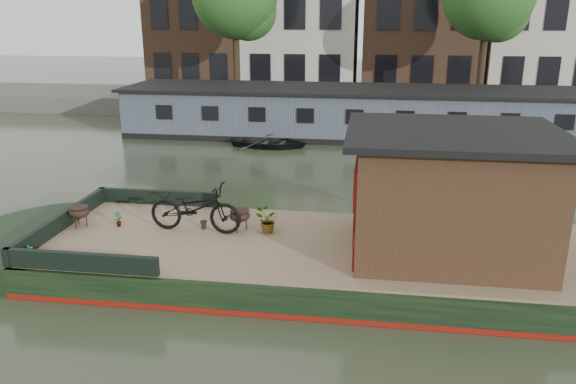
# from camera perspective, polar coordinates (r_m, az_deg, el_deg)

# --- Properties ---
(ground) EXTENTS (120.00, 120.00, 0.00)m
(ground) POSITION_cam_1_polar(r_m,az_deg,el_deg) (11.78, 4.61, -8.21)
(ground) COLOR #2C3522
(ground) RESTS_ON ground
(houseboat_hull) EXTENTS (14.01, 4.02, 0.60)m
(houseboat_hull) POSITION_cam_1_polar(r_m,az_deg,el_deg) (11.81, -1.86, -6.63)
(houseboat_hull) COLOR black
(houseboat_hull) RESTS_ON ground
(houseboat_deck) EXTENTS (11.80, 3.80, 0.05)m
(houseboat_deck) POSITION_cam_1_polar(r_m,az_deg,el_deg) (11.53, 4.68, -5.41)
(houseboat_deck) COLOR #826F50
(houseboat_deck) RESTS_ON houseboat_hull
(bow_bulwark) EXTENTS (3.00, 4.00, 0.35)m
(bow_bulwark) POSITION_cam_1_polar(r_m,az_deg,el_deg) (12.77, -18.65, -3.02)
(bow_bulwark) COLOR black
(bow_bulwark) RESTS_ON houseboat_deck
(cabin) EXTENTS (4.00, 3.50, 2.42)m
(cabin) POSITION_cam_1_polar(r_m,az_deg,el_deg) (11.19, 16.08, 0.06)
(cabin) COLOR black
(cabin) RESTS_ON houseboat_deck
(bicycle) EXTENTS (2.07, 0.84, 1.07)m
(bicycle) POSITION_cam_1_polar(r_m,az_deg,el_deg) (12.13, -9.41, -1.58)
(bicycle) COLOR black
(bicycle) RESTS_ON houseboat_deck
(potted_plant_a) EXTENTS (0.23, 0.22, 0.36)m
(potted_plant_a) POSITION_cam_1_polar(r_m,az_deg,el_deg) (12.91, -16.88, -2.61)
(potted_plant_a) COLOR maroon
(potted_plant_a) RESTS_ON houseboat_deck
(potted_plant_c) EXTENTS (0.58, 0.54, 0.53)m
(potted_plant_c) POSITION_cam_1_polar(r_m,az_deg,el_deg) (11.99, -2.17, -2.96)
(potted_plant_c) COLOR brown
(potted_plant_c) RESTS_ON houseboat_deck
(potted_plant_e) EXTENTS (0.15, 0.19, 0.33)m
(potted_plant_e) POSITION_cam_1_polar(r_m,az_deg,el_deg) (11.68, -24.68, -5.73)
(potted_plant_e) COLOR #9B542D
(potted_plant_e) RESTS_ON houseboat_deck
(brazier_front) EXTENTS (0.50, 0.50, 0.47)m
(brazier_front) POSITION_cam_1_polar(r_m,az_deg,el_deg) (12.15, -4.92, -2.87)
(brazier_front) COLOR black
(brazier_front) RESTS_ON houseboat_deck
(brazier_rear) EXTENTS (0.47, 0.47, 0.47)m
(brazier_rear) POSITION_cam_1_polar(r_m,az_deg,el_deg) (13.15, -20.39, -2.36)
(brazier_rear) COLOR black
(brazier_rear) RESTS_ON houseboat_deck
(bollard_port) EXTENTS (0.16, 0.16, 0.18)m
(bollard_port) POSITION_cam_1_polar(r_m,az_deg,el_deg) (12.39, -8.56, -3.32)
(bollard_port) COLOR black
(bollard_port) RESTS_ON houseboat_deck
(bollard_stbd) EXTENTS (0.16, 0.16, 0.18)m
(bollard_stbd) POSITION_cam_1_polar(r_m,az_deg,el_deg) (11.81, -24.28, -5.82)
(bollard_stbd) COLOR black
(bollard_stbd) RESTS_ON houseboat_deck
(dinghy) EXTENTS (3.29, 2.51, 0.64)m
(dinghy) POSITION_cam_1_polar(r_m,az_deg,el_deg) (22.82, -1.86, 5.40)
(dinghy) COLOR black
(dinghy) RESTS_ON ground
(far_houseboat) EXTENTS (20.40, 4.40, 2.11)m
(far_houseboat) POSITION_cam_1_polar(r_m,az_deg,el_deg) (24.96, 6.92, 7.85)
(far_houseboat) COLOR #495762
(far_houseboat) RESTS_ON ground
(quay) EXTENTS (60.00, 6.00, 0.90)m
(quay) POSITION_cam_1_polar(r_m,az_deg,el_deg) (31.46, 7.26, 8.87)
(quay) COLOR #47443F
(quay) RESTS_ON ground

